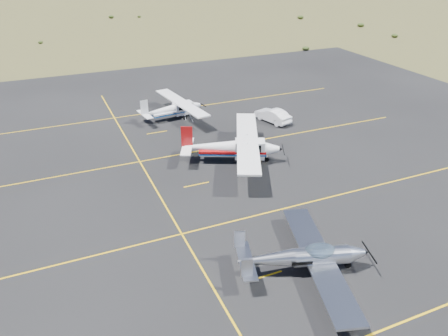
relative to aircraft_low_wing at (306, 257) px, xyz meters
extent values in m
plane|color=#383D1C|center=(0.86, 4.03, -1.03)|extent=(1600.00, 1600.00, 0.00)
cube|color=black|center=(0.86, 11.03, -1.03)|extent=(72.00, 72.00, 0.02)
cube|color=silver|center=(0.71, -0.21, -0.21)|extent=(4.29, 9.90, 0.13)
ellipsoid|color=#99BFD8|center=(0.71, -0.21, 0.31)|extent=(2.01, 1.49, 0.90)
cube|color=silver|center=(-3.18, 0.93, 0.10)|extent=(1.66, 3.37, 0.07)
cube|color=silver|center=(-3.68, -0.18, 0.59)|extent=(0.60, 0.23, 1.09)
cube|color=silver|center=(-3.00, 2.13, 0.59)|extent=(0.60, 0.23, 1.09)
cylinder|color=black|center=(2.39, -0.70, -0.83)|extent=(0.38, 0.20, 0.37)
cylinder|color=black|center=(0.13, -1.41, -0.80)|extent=(0.45, 0.24, 0.44)
cylinder|color=black|center=(0.86, 1.12, -0.80)|extent=(0.45, 0.24, 0.44)
cube|color=white|center=(3.25, 13.45, 0.13)|extent=(2.71, 2.15, 1.48)
cube|color=white|center=(3.06, 13.54, 0.89)|extent=(6.56, 11.63, 0.15)
cube|color=black|center=(3.25, 13.45, 0.43)|extent=(2.13, 1.91, 0.60)
cube|color=#AF0E10|center=(1.96, 14.04, 0.02)|extent=(5.50, 3.44, 0.20)
cube|color=#AF0E10|center=(-1.41, 15.59, 1.17)|extent=(0.88, 0.46, 1.75)
cube|color=white|center=(-1.41, 15.59, 0.29)|extent=(2.20, 3.52, 0.07)
cylinder|color=black|center=(4.55, 12.85, -0.82)|extent=(0.40, 0.26, 0.39)
cylinder|color=black|center=(2.48, 12.54, -0.78)|extent=(0.50, 0.33, 0.48)
cylinder|color=black|center=(3.44, 14.63, -0.78)|extent=(0.50, 0.33, 0.48)
cube|color=white|center=(1.57, 25.58, -0.08)|extent=(2.09, 1.29, 1.21)
cube|color=white|center=(1.39, 25.56, 0.54)|extent=(2.73, 9.93, 0.13)
cube|color=black|center=(1.57, 25.58, 0.17)|extent=(1.56, 1.25, 0.49)
cube|color=white|center=(0.42, 25.42, -0.17)|extent=(4.57, 1.65, 0.16)
cube|color=white|center=(-2.59, 25.00, 0.77)|extent=(0.76, 0.17, 1.43)
cube|color=white|center=(-2.59, 25.00, 0.05)|extent=(1.06, 2.93, 0.05)
cylinder|color=black|center=(2.72, 25.74, -0.86)|extent=(0.33, 0.13, 0.32)
cylinder|color=black|center=(1.43, 24.62, -0.82)|extent=(0.41, 0.17, 0.39)
cylinder|color=black|center=(1.17, 26.48, -0.82)|extent=(0.41, 0.17, 0.39)
imported|color=white|center=(9.40, 20.64, -0.35)|extent=(2.49, 4.32, 1.35)
camera|label=1|loc=(-11.55, -15.48, 15.23)|focal=35.00mm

